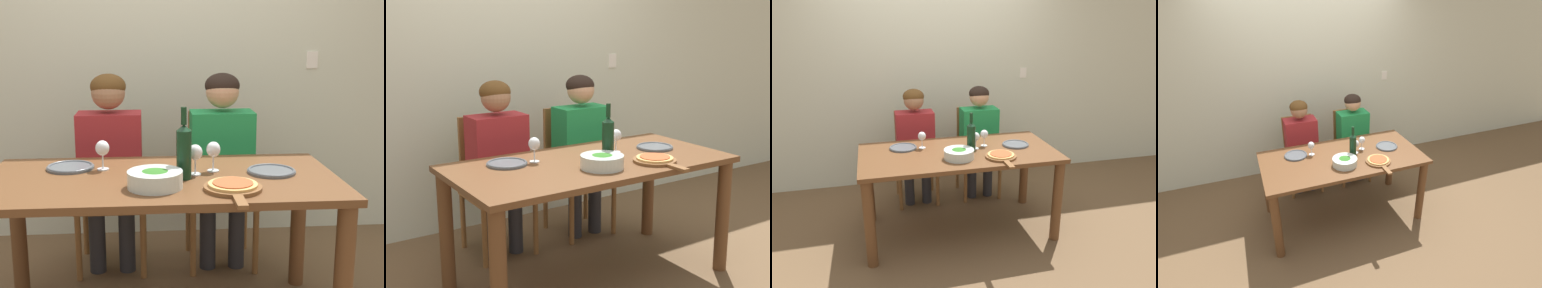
# 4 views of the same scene
# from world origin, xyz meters

# --- Properties ---
(ground_plane) EXTENTS (40.00, 40.00, 0.00)m
(ground_plane) POSITION_xyz_m (0.00, 0.00, 0.00)
(ground_plane) COLOR brown
(back_wall) EXTENTS (10.00, 0.06, 2.70)m
(back_wall) POSITION_xyz_m (0.00, 1.27, 1.35)
(back_wall) COLOR beige
(back_wall) RESTS_ON ground
(dining_table) EXTENTS (1.70, 0.85, 0.77)m
(dining_table) POSITION_xyz_m (0.00, 0.00, 0.64)
(dining_table) COLOR brown
(dining_table) RESTS_ON ground
(chair_left) EXTENTS (0.42, 0.42, 0.95)m
(chair_left) POSITION_xyz_m (-0.29, 0.77, 0.50)
(chair_left) COLOR brown
(chair_left) RESTS_ON ground
(chair_right) EXTENTS (0.42, 0.42, 0.95)m
(chair_right) POSITION_xyz_m (0.38, 0.77, 0.50)
(chair_right) COLOR brown
(chair_right) RESTS_ON ground
(person_woman) EXTENTS (0.47, 0.51, 1.21)m
(person_woman) POSITION_xyz_m (-0.29, 0.66, 0.73)
(person_woman) COLOR #28282D
(person_woman) RESTS_ON ground
(person_man) EXTENTS (0.47, 0.51, 1.21)m
(person_man) POSITION_xyz_m (0.38, 0.66, 0.73)
(person_man) COLOR #28282D
(person_man) RESTS_ON ground
(wine_bottle) EXTENTS (0.07, 0.07, 0.34)m
(wine_bottle) POSITION_xyz_m (0.10, -0.04, 0.91)
(wine_bottle) COLOR black
(wine_bottle) RESTS_ON dining_table
(broccoli_bowl) EXTENTS (0.25, 0.25, 0.08)m
(broccoli_bowl) POSITION_xyz_m (-0.04, -0.17, 0.81)
(broccoli_bowl) COLOR silver
(broccoli_bowl) RESTS_ON dining_table
(dinner_plate_left) EXTENTS (0.24, 0.24, 0.02)m
(dinner_plate_left) POSITION_xyz_m (-0.46, 0.19, 0.78)
(dinner_plate_left) COLOR #4C5156
(dinner_plate_left) RESTS_ON dining_table
(dinner_plate_right) EXTENTS (0.24, 0.24, 0.02)m
(dinner_plate_right) POSITION_xyz_m (0.54, 0.03, 0.78)
(dinner_plate_right) COLOR #4C5156
(dinner_plate_right) RESTS_ON dining_table
(pizza_on_board) EXTENTS (0.26, 0.40, 0.04)m
(pizza_on_board) POSITION_xyz_m (0.31, -0.25, 0.79)
(pizza_on_board) COLOR brown
(pizza_on_board) RESTS_ON dining_table
(wine_glass_left) EXTENTS (0.07, 0.07, 0.15)m
(wine_glass_left) POSITION_xyz_m (-0.29, 0.16, 0.87)
(wine_glass_left) COLOR silver
(wine_glass_left) RESTS_ON dining_table
(wine_glass_right) EXTENTS (0.07, 0.07, 0.15)m
(wine_glass_right) POSITION_xyz_m (0.26, 0.08, 0.87)
(wine_glass_right) COLOR silver
(wine_glass_right) RESTS_ON dining_table
(wine_glass_centre) EXTENTS (0.07, 0.07, 0.15)m
(wine_glass_centre) POSITION_xyz_m (0.16, 0.02, 0.87)
(wine_glass_centre) COLOR silver
(wine_glass_centre) RESTS_ON dining_table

